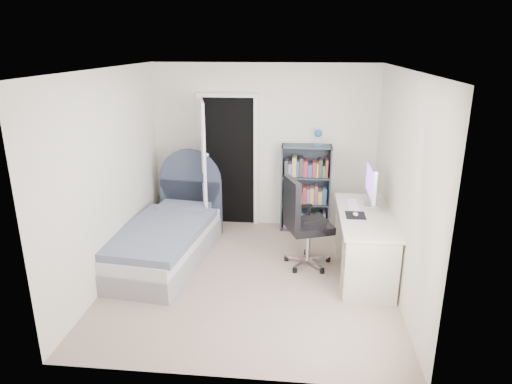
# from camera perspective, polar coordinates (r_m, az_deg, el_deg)

# --- Properties ---
(room_shell) EXTENTS (3.50, 3.70, 2.60)m
(room_shell) POSITION_cam_1_polar(r_m,az_deg,el_deg) (5.28, -0.66, 1.42)
(room_shell) COLOR gray
(room_shell) RESTS_ON ground
(door) EXTENTS (0.92, 0.81, 2.06)m
(door) POSITION_cam_1_polar(r_m,az_deg,el_deg) (6.90, -5.44, 3.50)
(door) COLOR black
(door) RESTS_ON ground
(bed) EXTENTS (1.22, 2.20, 1.29)m
(bed) POSITION_cam_1_polar(r_m,az_deg,el_deg) (6.23, -11.09, -5.62)
(bed) COLOR gray
(bed) RESTS_ON ground
(nightstand) EXTENTS (0.38, 0.38, 0.57)m
(nightstand) POSITION_cam_1_polar(r_m,az_deg,el_deg) (7.29, -9.19, -1.30)
(nightstand) COLOR tan
(nightstand) RESTS_ON ground
(floor_lamp) EXTENTS (0.18, 0.18, 1.26)m
(floor_lamp) POSITION_cam_1_polar(r_m,az_deg,el_deg) (6.87, -6.20, -1.11)
(floor_lamp) COLOR silver
(floor_lamp) RESTS_ON ground
(bookcase) EXTENTS (0.74, 0.32, 1.57)m
(bookcase) POSITION_cam_1_polar(r_m,az_deg,el_deg) (7.00, 6.19, 0.10)
(bookcase) COLOR #3E4A55
(bookcase) RESTS_ON ground
(desk) EXTENTS (0.64, 1.60, 1.32)m
(desk) POSITION_cam_1_polar(r_m,az_deg,el_deg) (5.86, 13.31, -5.91)
(desk) COLOR beige
(desk) RESTS_ON ground
(office_chair) EXTENTS (0.67, 0.68, 1.18)m
(office_chair) POSITION_cam_1_polar(r_m,az_deg,el_deg) (5.81, 5.78, -3.36)
(office_chair) COLOR silver
(office_chair) RESTS_ON ground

